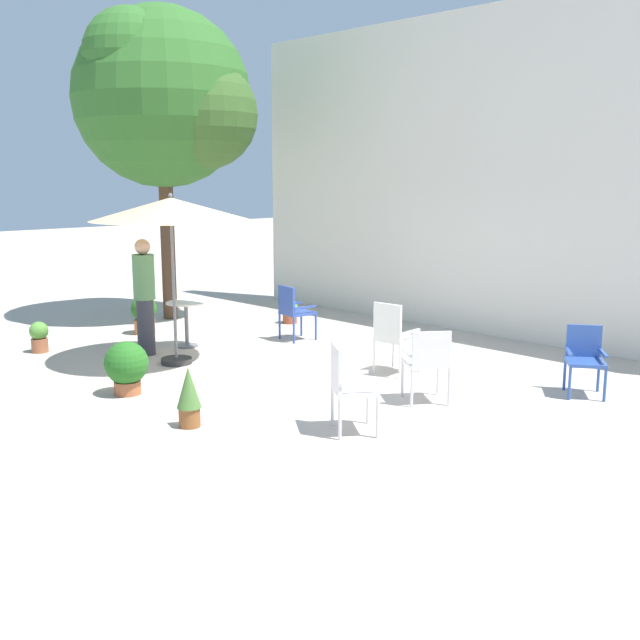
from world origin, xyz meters
The scene contains 16 objects.
ground_plane centered at (0.00, 0.00, 0.00)m, with size 60.00×60.00×0.00m, color #B9AC9F.
villa_facade centered at (0.00, 3.97, 2.66)m, with size 10.41×0.30×5.33m, color silver.
shade_tree centered at (-4.74, 0.91, 4.03)m, with size 3.34×3.18×5.61m.
patio_umbrella_0 centered at (-1.76, -1.04, 2.17)m, with size 2.22×2.22×2.41m.
cafe_table_0 centered at (-2.55, -0.31, 0.49)m, with size 0.62×0.62×0.71m.
patio_chair_0 centered at (1.96, -1.44, 0.54)m, with size 0.65×0.64×0.93m.
patio_chair_1 centered at (3.04, 1.65, 0.48)m, with size 0.63×0.64×0.84m.
patio_chair_2 centered at (-1.73, 1.21, 0.52)m, with size 0.51×0.53×0.90m.
patio_chair_3 centered at (1.93, -0.02, 0.53)m, with size 0.67×0.67×0.89m.
patio_chair_4 centered at (0.79, 0.71, 0.56)m, with size 0.50×0.53×0.98m.
potted_plant_0 centered at (-3.82, -2.12, 0.25)m, with size 0.28×0.28×0.47m.
potted_plant_1 centered at (-0.88, -2.34, 0.36)m, with size 0.53×0.53×0.66m.
potted_plant_2 centered at (-2.84, 2.14, 0.23)m, with size 0.30×0.30×0.44m.
potted_plant_3 centered at (-3.89, -0.24, 0.35)m, with size 0.44×0.44×0.65m.
potted_plant_4 centered at (0.67, -2.51, 0.34)m, with size 0.26×0.26×0.66m.
standing_person centered at (-2.54, -1.04, 0.90)m, with size 0.44×0.44×1.74m.
Camera 1 is at (7.11, -6.91, 2.63)m, focal length 42.12 mm.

